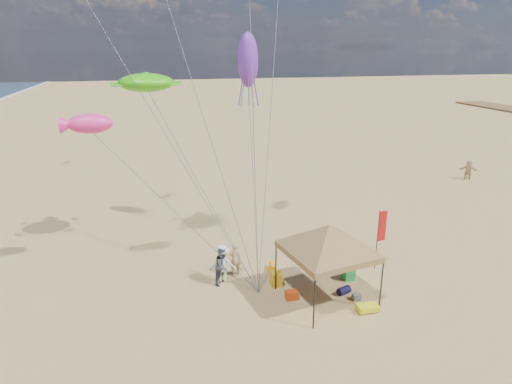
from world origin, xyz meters
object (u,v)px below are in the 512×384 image
chair_green (349,272)px  beach_cart (368,308)px  canopy_tent (329,228)px  cooler_red (292,295)px  person_near_c (223,264)px  person_far_c (468,170)px  feather_flag (381,230)px  cooler_blue (340,259)px  person_near_b (223,266)px  chair_yellow (276,279)px  person_near_a (235,259)px

chair_green → beach_cart: 2.79m
canopy_tent → cooler_red: (-1.46, 0.33, -3.22)m
person_near_c → person_far_c: size_ratio=1.15×
feather_flag → cooler_red: feather_flag is taller
chair_green → beach_cart: (-0.42, -2.76, -0.15)m
cooler_blue → beach_cart: bearing=-99.7°
person_near_b → cooler_red: bearing=-81.0°
feather_flag → person_near_c: (-7.81, 0.52, -1.16)m
canopy_tent → person_far_c: 23.83m
chair_green → person_near_c: 6.06m
chair_yellow → person_near_a: bearing=137.0°
canopy_tent → cooler_red: 3.55m
feather_flag → cooler_red: (-5.12, -1.69, -1.91)m
chair_yellow → person_near_a: (-1.65, 1.54, 0.47)m
canopy_tent → cooler_blue: size_ratio=12.08×
feather_flag → beach_cart: feather_flag is taller
cooler_red → beach_cart: cooler_red is taller
feather_flag → beach_cart: (-2.32, -3.41, -1.90)m
cooler_blue → person_near_a: (-5.54, 0.12, 0.63)m
canopy_tent → beach_cart: size_ratio=7.25×
chair_yellow → person_near_b: size_ratio=0.38×
cooler_blue → chair_green: (-0.34, -1.66, 0.16)m
feather_flag → canopy_tent: bearing=-151.1°
cooler_red → canopy_tent: bearing=-12.8°
chair_yellow → person_near_c: (-2.36, 0.93, 0.59)m
canopy_tent → chair_green: size_ratio=9.32×
cooler_red → cooler_blue: (3.55, 2.70, 0.00)m
cooler_blue → person_near_a: 5.58m
canopy_tent → person_near_b: bearing=150.2°
feather_flag → chair_yellow: feather_flag is taller
person_near_b → person_near_a: bearing=1.5°
cooler_red → person_far_c: 24.68m
beach_cart → canopy_tent: bearing=133.8°
canopy_tent → beach_cart: (1.33, -1.39, -3.21)m
cooler_red → feather_flag: bearing=18.2°
cooler_red → chair_green: size_ratio=0.77×
cooler_blue → chair_yellow: chair_yellow is taller
canopy_tent → beach_cart: 3.74m
feather_flag → person_near_a: 7.30m
feather_flag → chair_green: bearing=-161.0°
chair_yellow → cooler_blue: bearing=20.0°
beach_cart → person_far_c: 23.57m
beach_cart → person_near_a: person_near_a is taller
cooler_blue → person_near_c: bearing=-175.5°
person_near_a → person_far_c: size_ratio=1.01×
person_near_b → person_far_c: (22.96, 12.05, -0.09)m
person_near_c → feather_flag: bearing=-170.6°
beach_cart → person_near_a: bearing=136.5°
canopy_tent → cooler_red: size_ratio=12.08×
canopy_tent → person_near_a: bearing=137.6°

